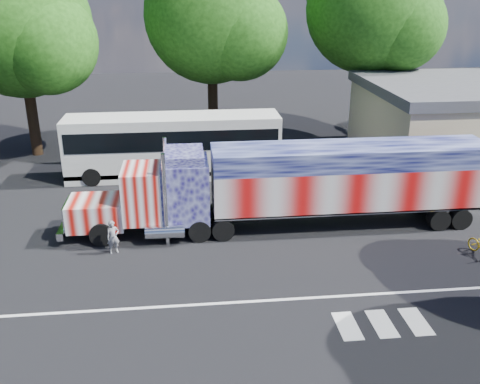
{
  "coord_description": "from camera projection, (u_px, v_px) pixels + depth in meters",
  "views": [
    {
      "loc": [
        -2.39,
        -19.37,
        10.78
      ],
      "look_at": [
        0.0,
        3.0,
        1.9
      ],
      "focal_mm": 40.0,
      "sensor_mm": 36.0,
      "label": 1
    }
  ],
  "objects": [
    {
      "name": "semi_truck",
      "position": [
        298.0,
        184.0,
        24.49
      ],
      "size": [
        19.57,
        3.09,
        4.17
      ],
      "color": "black",
      "rests_on": "ground"
    },
    {
      "name": "tree_nw_a",
      "position": [
        22.0,
        26.0,
        32.75
      ],
      "size": [
        9.31,
        8.86,
        12.72
      ],
      "color": "black",
      "rests_on": "ground"
    },
    {
      "name": "ground",
      "position": [
        248.0,
        261.0,
        22.11
      ],
      "size": [
        100.0,
        100.0,
        0.0
      ],
      "primitive_type": "plane",
      "color": "black"
    },
    {
      "name": "tree_ne_a",
      "position": [
        372.0,
        10.0,
        36.52
      ],
      "size": [
        9.14,
        8.7,
        13.36
      ],
      "color": "black",
      "rests_on": "ground"
    },
    {
      "name": "coach_bus",
      "position": [
        173.0,
        145.0,
        31.24
      ],
      "size": [
        12.39,
        2.88,
        3.6
      ],
      "color": "silver",
      "rests_on": "ground"
    },
    {
      "name": "woman",
      "position": [
        113.0,
        237.0,
        22.54
      ],
      "size": [
        0.62,
        0.51,
        1.46
      ],
      "primitive_type": "imported",
      "rotation": [
        0.0,
        0.0,
        0.34
      ],
      "color": "slate",
      "rests_on": "ground"
    },
    {
      "name": "tree_n_mid",
      "position": [
        214.0,
        17.0,
        35.94
      ],
      "size": [
        9.51,
        9.05,
        13.16
      ],
      "color": "black",
      "rests_on": "ground"
    },
    {
      "name": "lane_markings",
      "position": [
        309.0,
        310.0,
        18.79
      ],
      "size": [
        30.0,
        2.67,
        0.01
      ],
      "color": "silver",
      "rests_on": "ground"
    }
  ]
}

